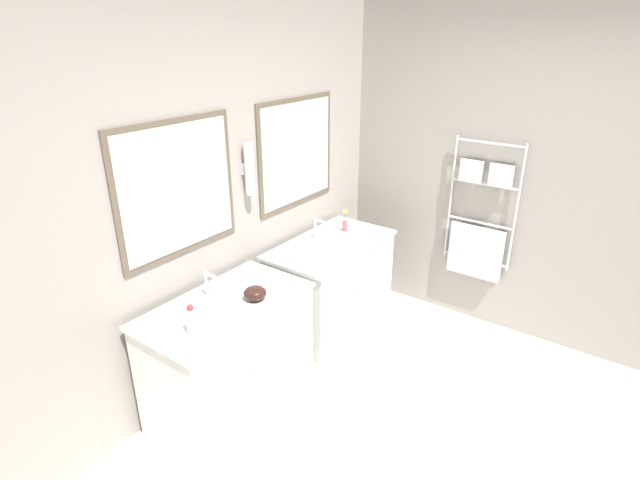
{
  "coord_description": "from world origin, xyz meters",
  "views": [
    {
      "loc": [
        -2.14,
        -0.46,
        2.4
      ],
      "look_at": [
        0.36,
        1.34,
        1.08
      ],
      "focal_mm": 28.0,
      "sensor_mm": 36.0,
      "label": 1
    }
  ],
  "objects": [
    {
      "name": "wall_back",
      "position": [
        0.01,
        1.95,
        1.31
      ],
      "size": [
        5.14,
        0.14,
        2.6
      ],
      "color": "gray",
      "rests_on": "ground_plane"
    },
    {
      "name": "wall_right",
      "position": [
        1.8,
        0.86,
        1.29
      ],
      "size": [
        0.13,
        3.88,
        2.6
      ],
      "color": "gray",
      "rests_on": "ground_plane"
    },
    {
      "name": "vanity_left",
      "position": [
        -0.32,
        1.54,
        0.42
      ],
      "size": [
        1.08,
        0.66,
        0.83
      ],
      "color": "white",
      "rests_on": "ground_plane"
    },
    {
      "name": "vanity_right",
      "position": [
        0.83,
        1.54,
        0.42
      ],
      "size": [
        1.08,
        0.66,
        0.83
      ],
      "color": "white",
      "rests_on": "ground_plane"
    },
    {
      "name": "faucet_left",
      "position": [
        -0.32,
        1.72,
        0.91
      ],
      "size": [
        0.17,
        0.11,
        0.17
      ],
      "color": "silver",
      "rests_on": "vanity_left"
    },
    {
      "name": "faucet_right",
      "position": [
        0.83,
        1.72,
        0.91
      ],
      "size": [
        0.17,
        0.11,
        0.17
      ],
      "color": "silver",
      "rests_on": "vanity_right"
    },
    {
      "name": "toiletry_bottle",
      "position": [
        -0.66,
        1.48,
        0.91
      ],
      "size": [
        0.06,
        0.06,
        0.18
      ],
      "color": "silver",
      "rests_on": "vanity_left"
    },
    {
      "name": "amenity_bowl",
      "position": [
        -0.17,
        1.46,
        0.87
      ],
      "size": [
        0.15,
        0.15,
        0.09
      ],
      "color": "black",
      "rests_on": "vanity_left"
    },
    {
      "name": "flower_vase",
      "position": [
        1.1,
        1.63,
        0.9
      ],
      "size": [
        0.04,
        0.04,
        0.19
      ],
      "color": "#CC4C51",
      "rests_on": "vanity_right"
    }
  ]
}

